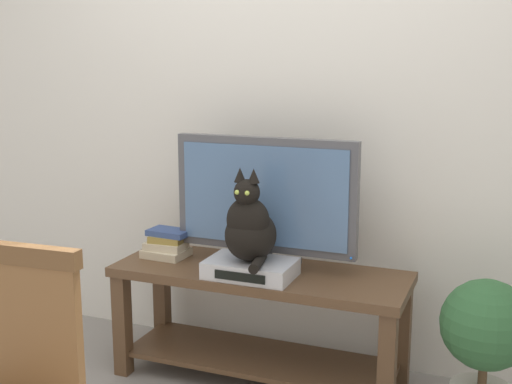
{
  "coord_description": "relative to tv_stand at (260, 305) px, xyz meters",
  "views": [
    {
      "loc": [
        1.06,
        -2.12,
        1.52
      ],
      "look_at": [
        -0.01,
        0.57,
        0.93
      ],
      "focal_mm": 46.46,
      "sensor_mm": 36.0,
      "label": 1
    }
  ],
  "objects": [
    {
      "name": "tv_stand",
      "position": [
        0.0,
        0.0,
        0.0
      ],
      "size": [
        1.38,
        0.48,
        0.55
      ],
      "color": "#513823",
      "rests_on": "ground"
    },
    {
      "name": "book_stack",
      "position": [
        -0.5,
        0.03,
        0.24
      ],
      "size": [
        0.23,
        0.18,
        0.14
      ],
      "color": "beige",
      "rests_on": "tv_stand"
    },
    {
      "name": "media_box",
      "position": [
        -0.0,
        -0.11,
        0.21
      ],
      "size": [
        0.39,
        0.26,
        0.08
      ],
      "color": "#BCBCC1",
      "rests_on": "tv_stand"
    },
    {
      "name": "back_wall",
      "position": [
        0.01,
        0.41,
        1.03
      ],
      "size": [
        7.0,
        0.12,
        2.8
      ],
      "primitive_type": "cube",
      "color": "silver",
      "rests_on": "ground"
    },
    {
      "name": "cat",
      "position": [
        -0.0,
        -0.12,
        0.41
      ],
      "size": [
        0.23,
        0.31,
        0.43
      ],
      "color": "black",
      "rests_on": "media_box"
    },
    {
      "name": "potted_plant",
      "position": [
        1.01,
        -0.08,
        0.01
      ],
      "size": [
        0.37,
        0.37,
        0.65
      ],
      "color": "beige",
      "rests_on": "ground"
    },
    {
      "name": "tv",
      "position": [
        0.0,
        0.06,
        0.5
      ],
      "size": [
        0.88,
        0.2,
        0.61
      ],
      "color": "#4C4C51",
      "rests_on": "tv_stand"
    }
  ]
}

